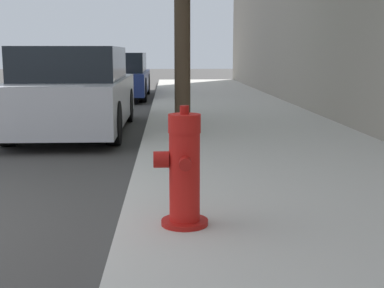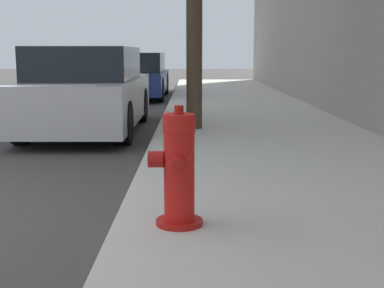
{
  "view_description": "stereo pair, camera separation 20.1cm",
  "coord_description": "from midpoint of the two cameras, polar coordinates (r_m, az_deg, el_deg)",
  "views": [
    {
      "loc": [
        2.4,
        -3.7,
        1.32
      ],
      "look_at": [
        2.62,
        1.06,
        0.5
      ],
      "focal_mm": 50.0,
      "sensor_mm": 36.0,
      "label": 1
    },
    {
      "loc": [
        2.6,
        -3.71,
        1.32
      ],
      "look_at": [
        2.62,
        1.06,
        0.5
      ],
      "focal_mm": 50.0,
      "sensor_mm": 36.0,
      "label": 2
    }
  ],
  "objects": [
    {
      "name": "parked_car_near",
      "position": [
        9.08,
        -10.58,
        5.54
      ],
      "size": [
        1.7,
        4.24,
        1.41
      ],
      "color": "#B7B7BC",
      "rests_on": "ground_plane"
    },
    {
      "name": "parked_car_mid",
      "position": [
        15.76,
        -5.87,
        7.22
      ],
      "size": [
        1.76,
        4.36,
        1.31
      ],
      "color": "navy",
      "rests_on": "ground_plane"
    },
    {
      "name": "fire_hydrant",
      "position": [
        3.65,
        -0.1,
        -2.95
      ],
      "size": [
        0.37,
        0.39,
        0.83
      ],
      "color": "#A91511",
      "rests_on": "sidewalk_slab"
    },
    {
      "name": "sidewalk_slab",
      "position": [
        4.08,
        16.64,
        -8.52
      ],
      "size": [
        3.25,
        40.0,
        0.14
      ],
      "color": "beige",
      "rests_on": "ground_plane"
    }
  ]
}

